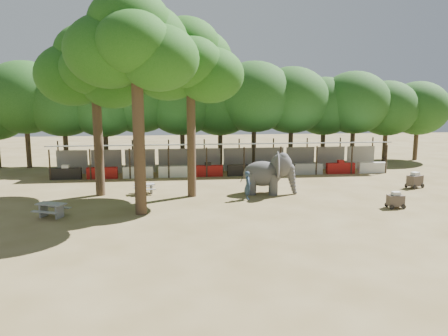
{
  "coord_description": "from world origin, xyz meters",
  "views": [
    {
      "loc": [
        -4.12,
        -21.97,
        6.57
      ],
      "look_at": [
        -1.0,
        5.0,
        2.0
      ],
      "focal_mm": 35.0,
      "sensor_mm": 36.0,
      "label": 1
    }
  ],
  "objects": [
    {
      "name": "elephant",
      "position": [
        2.17,
        6.15,
        1.4
      ],
      "size": [
        3.76,
        2.78,
        2.8
      ],
      "rotation": [
        0.0,
        0.0,
        -0.21
      ],
      "color": "#3E3C3B",
      "rests_on": "ground"
    },
    {
      "name": "vendor_stalls",
      "position": [
        -0.0,
        13.84,
        1.18
      ],
      "size": [
        28.0,
        2.99,
        2.8
      ],
      "color": "#ADAFB5",
      "rests_on": "ground"
    },
    {
      "name": "picnic_table_far",
      "position": [
        -6.13,
        7.03,
        0.44
      ],
      "size": [
        1.57,
        1.46,
        0.67
      ],
      "rotation": [
        0.0,
        0.0,
        0.21
      ],
      "color": "gray",
      "rests_on": "ground"
    },
    {
      "name": "picnic_table_near",
      "position": [
        -10.78,
        1.86,
        0.51
      ],
      "size": [
        1.98,
        1.9,
        0.77
      ],
      "rotation": [
        0.0,
        0.0,
        -0.41
      ],
      "color": "gray",
      "rests_on": "ground"
    },
    {
      "name": "backdrop_trees",
      "position": [
        0.0,
        19.0,
        5.51
      ],
      "size": [
        46.46,
        5.95,
        8.33
      ],
      "color": "#332316",
      "rests_on": "ground"
    },
    {
      "name": "yard_tree_center",
      "position": [
        -6.13,
        2.19,
        9.21
      ],
      "size": [
        7.1,
        6.9,
        12.04
      ],
      "color": "#332316",
      "rests_on": "ground"
    },
    {
      "name": "cart_back",
      "position": [
        12.89,
        6.73,
        0.57
      ],
      "size": [
        1.38,
        1.18,
        1.15
      ],
      "rotation": [
        0.0,
        0.0,
        0.41
      ],
      "color": "#3D312A",
      "rests_on": "ground"
    },
    {
      "name": "cart_front",
      "position": [
        8.73,
        1.58,
        0.48
      ],
      "size": [
        1.0,
        0.66,
        0.98
      ],
      "rotation": [
        0.0,
        0.0,
        -0.0
      ],
      "color": "#3D312A",
      "rests_on": "ground"
    },
    {
      "name": "yard_tree_back",
      "position": [
        -3.13,
        6.19,
        8.54
      ],
      "size": [
        7.1,
        6.9,
        11.36
      ],
      "color": "#332316",
      "rests_on": "ground"
    },
    {
      "name": "yard_tree_left",
      "position": [
        -9.13,
        7.19,
        8.2
      ],
      "size": [
        7.1,
        6.9,
        11.02
      ],
      "color": "#332316",
      "rests_on": "ground"
    },
    {
      "name": "handler",
      "position": [
        0.49,
        4.75,
        0.9
      ],
      "size": [
        0.44,
        0.65,
        1.81
      ],
      "primitive_type": "imported",
      "rotation": [
        0.0,
        0.0,
        1.58
      ],
      "color": "#26384C",
      "rests_on": "ground"
    },
    {
      "name": "ground",
      "position": [
        0.0,
        0.0,
        0.0
      ],
      "size": [
        100.0,
        100.0,
        0.0
      ],
      "primitive_type": "plane",
      "color": "brown",
      "rests_on": "ground"
    }
  ]
}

